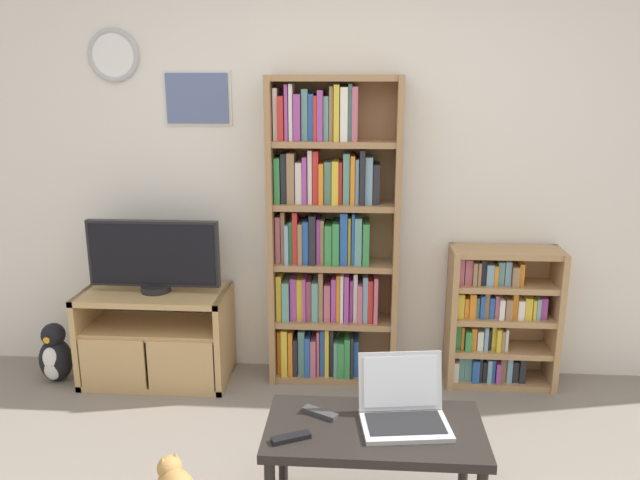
% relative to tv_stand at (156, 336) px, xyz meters
% --- Properties ---
extents(wall_back, '(6.76, 0.09, 2.60)m').
position_rel_tv_stand_xyz_m(wall_back, '(1.13, 0.29, 1.01)').
color(wall_back, silver).
rests_on(wall_back, ground_plane).
extents(tv_stand, '(0.90, 0.45, 0.58)m').
position_rel_tv_stand_xyz_m(tv_stand, '(0.00, 0.00, 0.00)').
color(tv_stand, tan).
rests_on(tv_stand, ground_plane).
extents(television, '(0.80, 0.18, 0.45)m').
position_rel_tv_stand_xyz_m(television, '(0.02, 0.01, 0.52)').
color(television, black).
rests_on(television, tv_stand).
extents(bookshelf_tall, '(0.78, 0.27, 1.87)m').
position_rel_tv_stand_xyz_m(bookshelf_tall, '(1.06, 0.13, 0.62)').
color(bookshelf_tall, '#9E754C').
rests_on(bookshelf_tall, ground_plane).
extents(bookshelf_short, '(0.66, 0.27, 0.87)m').
position_rel_tv_stand_xyz_m(bookshelf_short, '(2.10, 0.13, 0.13)').
color(bookshelf_short, tan).
rests_on(bookshelf_short, ground_plane).
extents(coffee_table, '(0.91, 0.48, 0.44)m').
position_rel_tv_stand_xyz_m(coffee_table, '(1.34, -1.19, 0.09)').
color(coffee_table, black).
rests_on(coffee_table, ground_plane).
extents(laptop, '(0.40, 0.34, 0.27)m').
position_rel_tv_stand_xyz_m(laptop, '(1.46, -1.13, 0.21)').
color(laptop, '#B7BABC').
rests_on(laptop, coffee_table).
extents(remote_near_laptop, '(0.16, 0.12, 0.02)m').
position_rel_tv_stand_xyz_m(remote_near_laptop, '(1.10, -1.11, 0.16)').
color(remote_near_laptop, '#38383A').
rests_on(remote_near_laptop, coffee_table).
extents(remote_far_from_laptop, '(0.16, 0.11, 0.02)m').
position_rel_tv_stand_xyz_m(remote_far_from_laptop, '(1.00, -1.31, 0.16)').
color(remote_far_from_laptop, black).
rests_on(remote_far_from_laptop, coffee_table).
extents(penguin_figurine, '(0.21, 0.18, 0.38)m').
position_rel_tv_stand_xyz_m(penguin_figurine, '(-0.63, -0.06, -0.12)').
color(penguin_figurine, black).
rests_on(penguin_figurine, ground_plane).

